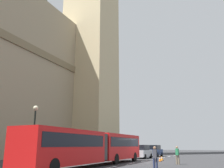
# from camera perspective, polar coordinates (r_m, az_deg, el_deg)

# --- Properties ---
(ground_plane) EXTENTS (160.00, 160.00, 0.00)m
(ground_plane) POSITION_cam_1_polar(r_m,az_deg,el_deg) (28.30, 7.10, -17.98)
(ground_plane) COLOR #333335
(lane_centre_marking) EXTENTS (39.00, 0.16, 0.01)m
(lane_centre_marking) POSITION_cam_1_polar(r_m,az_deg,el_deg) (29.40, 7.84, -17.82)
(lane_centre_marking) COLOR silver
(lane_centre_marking) RESTS_ON ground_plane
(articulated_bus) EXTENTS (17.69, 2.54, 2.90)m
(articulated_bus) POSITION_cam_1_polar(r_m,az_deg,el_deg) (22.35, -4.17, -14.50)
(articulated_bus) COLOR red
(articulated_bus) RESTS_ON ground_plane
(sedan_lead) EXTENTS (4.40, 1.86, 1.85)m
(sedan_lead) POSITION_cam_1_polar(r_m,az_deg,el_deg) (35.54, 7.23, -15.79)
(sedan_lead) COLOR #B7B7BC
(sedan_lead) RESTS_ON ground_plane
(sedan_trailing) EXTENTS (4.40, 1.86, 1.85)m
(sedan_trailing) POSITION_cam_1_polar(r_m,az_deg,el_deg) (42.21, 10.17, -15.48)
(sedan_trailing) COLOR navy
(sedan_trailing) RESTS_ON ground_plane
(traffic_cone_west) EXTENTS (0.36, 0.36, 0.58)m
(traffic_cone_west) POSITION_cam_1_polar(r_m,az_deg,el_deg) (28.75, 11.45, -17.19)
(traffic_cone_west) COLOR black
(traffic_cone_west) RESTS_ON ground_plane
(traffic_cone_middle) EXTENTS (0.36, 0.36, 0.58)m
(traffic_cone_middle) POSITION_cam_1_polar(r_m,az_deg,el_deg) (30.55, 11.87, -17.00)
(traffic_cone_middle) COLOR black
(traffic_cone_middle) RESTS_ON ground_plane
(street_lamp) EXTENTS (0.44, 0.44, 5.27)m
(street_lamp) POSITION_cam_1_polar(r_m,az_deg,el_deg) (22.59, -18.21, -10.50)
(street_lamp) COLOR black
(street_lamp) RESTS_ON ground_plane
(pedestrian_near_cones) EXTENTS (0.41, 0.36, 1.69)m
(pedestrian_near_cones) POSITION_cam_1_polar(r_m,az_deg,el_deg) (18.19, 10.29, -16.93)
(pedestrian_near_cones) COLOR #262D4C
(pedestrian_near_cones) RESTS_ON ground_plane
(pedestrian_by_kerb) EXTENTS (0.42, 0.36, 1.69)m
(pedestrian_by_kerb) POSITION_cam_1_polar(r_m,az_deg,el_deg) (24.57, 15.39, -15.99)
(pedestrian_by_kerb) COLOR #726651
(pedestrian_by_kerb) RESTS_ON ground_plane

